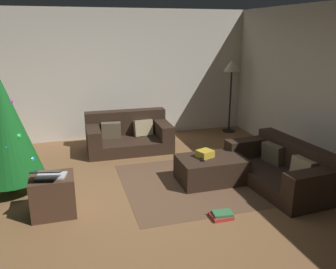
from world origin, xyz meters
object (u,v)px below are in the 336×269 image
at_px(side_table, 53,195).
at_px(couch_left, 128,135).
at_px(couch_right, 284,169).
at_px(corner_lamp, 232,71).
at_px(laptop, 50,174).
at_px(ottoman, 211,169).
at_px(book_stack, 222,215).
at_px(christmas_tree, 4,127).
at_px(gift_box, 205,154).
at_px(tv_remote, 202,159).

bearing_deg(side_table, couch_left, 58.84).
height_order(couch_right, corner_lamp, corner_lamp).
xyz_separation_m(side_table, laptop, (-0.01, -0.05, 0.30)).
relative_size(couch_right, ottoman, 1.77).
height_order(book_stack, corner_lamp, corner_lamp).
bearing_deg(laptop, christmas_tree, 122.51).
distance_m(couch_right, christmas_tree, 3.97).
bearing_deg(corner_lamp, gift_box, -123.76).
xyz_separation_m(laptop, corner_lamp, (3.70, 2.73, 0.79)).
relative_size(gift_box, tv_remote, 1.36).
bearing_deg(couch_left, tv_remote, 112.74).
xyz_separation_m(side_table, book_stack, (1.95, -0.68, -0.22)).
bearing_deg(christmas_tree, corner_lamp, 23.30).
distance_m(tv_remote, christmas_tree, 2.77).
relative_size(couch_left, corner_lamp, 0.99).
distance_m(gift_box, corner_lamp, 2.90).
xyz_separation_m(tv_remote, book_stack, (-0.13, -0.98, -0.35)).
height_order(ottoman, laptop, laptop).
distance_m(christmas_tree, side_table, 1.24).
height_order(couch_left, corner_lamp, corner_lamp).
relative_size(laptop, corner_lamp, 0.27).
bearing_deg(couch_right, tv_remote, 67.90).
xyz_separation_m(couch_right, corner_lamp, (0.47, 2.75, 1.09)).
height_order(tv_remote, book_stack, tv_remote).
bearing_deg(laptop, couch_left, 59.21).
height_order(gift_box, corner_lamp, corner_lamp).
xyz_separation_m(ottoman, gift_box, (-0.08, 0.05, 0.24)).
distance_m(gift_box, book_stack, 1.16).
distance_m(couch_left, ottoman, 2.06).
xyz_separation_m(couch_left, gift_box, (0.84, -1.79, 0.17)).
height_order(tv_remote, laptop, laptop).
xyz_separation_m(ottoman, laptop, (-2.25, -0.39, 0.37)).
bearing_deg(couch_left, side_table, 59.75).
height_order(couch_left, christmas_tree, christmas_tree).
xyz_separation_m(couch_right, ottoman, (-0.98, 0.41, -0.06)).
relative_size(ottoman, laptop, 2.29).
relative_size(laptop, book_stack, 1.58).
bearing_deg(laptop, gift_box, 11.52).
xyz_separation_m(christmas_tree, corner_lamp, (4.27, 1.84, 0.40)).
height_order(ottoman, corner_lamp, corner_lamp).
xyz_separation_m(ottoman, book_stack, (-0.29, -1.02, -0.15)).
bearing_deg(gift_box, christmas_tree, 170.62).
relative_size(ottoman, gift_box, 4.47).
height_order(christmas_tree, laptop, christmas_tree).
relative_size(christmas_tree, side_table, 3.42).
relative_size(side_table, corner_lamp, 0.33).
height_order(couch_left, couch_right, couch_left).
distance_m(gift_box, laptop, 2.22).
relative_size(couch_right, side_table, 3.32).
distance_m(couch_right, corner_lamp, 3.00).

